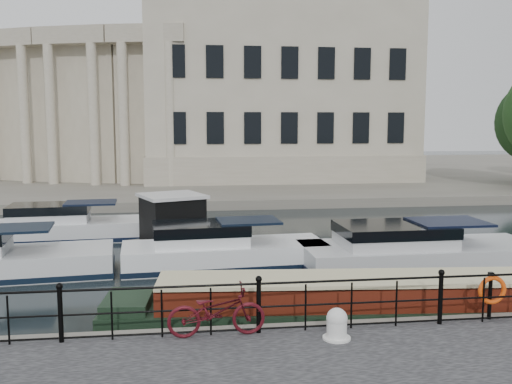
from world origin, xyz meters
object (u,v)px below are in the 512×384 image
narrowboat (379,309)px  life_ring_post (492,291)px  bicycle (216,311)px  mooring_bollard (337,324)px  harbour_hut (172,223)px

narrowboat → life_ring_post: bearing=-32.6°
bicycle → life_ring_post: life_ring_post is taller
life_ring_post → mooring_bollard: bearing=-170.2°
bicycle → harbour_hut: size_ratio=0.52×
bicycle → harbour_hut: bearing=3.0°
life_ring_post → narrowboat: 2.70m
mooring_bollard → narrowboat: size_ratio=0.05×
narrowboat → bicycle: bearing=-152.4°
harbour_hut → bicycle: bearing=-105.9°
bicycle → life_ring_post: 6.13m
bicycle → mooring_bollard: 2.47m
life_ring_post → harbour_hut: harbour_hut is taller
life_ring_post → bicycle: bearing=-178.5°
mooring_bollard → narrowboat: (1.68, 2.20, -0.49)m
mooring_bollard → life_ring_post: bearing=9.8°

